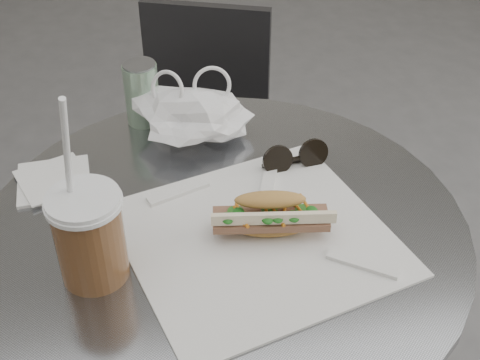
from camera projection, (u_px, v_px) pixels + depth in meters
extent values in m
cylinder|color=slate|center=(224.00, 229.00, 1.04)|extent=(0.76, 0.76, 0.02)
cylinder|color=#2A2A2C|center=(199.00, 283.00, 1.93)|extent=(0.37, 0.37, 0.02)
cylinder|color=#2A2A2C|center=(195.00, 223.00, 1.78)|extent=(0.06, 0.06, 0.49)
cylinder|color=#2A2A2C|center=(191.00, 149.00, 1.63)|extent=(0.41, 0.41, 0.02)
cube|color=#2A2A2C|center=(206.00, 57.00, 1.69)|extent=(0.31, 0.14, 0.28)
cube|color=white|center=(257.00, 238.00, 1.01)|extent=(0.46, 0.45, 0.00)
ellipsoid|color=tan|center=(270.00, 227.00, 1.01)|extent=(0.22, 0.10, 0.02)
cube|color=brown|center=(271.00, 219.00, 1.00)|extent=(0.18, 0.08, 0.01)
ellipsoid|color=tan|center=(270.00, 203.00, 0.99)|extent=(0.22, 0.11, 0.04)
cylinder|color=brown|center=(90.00, 240.00, 0.92)|extent=(0.10, 0.10, 0.13)
cylinder|color=white|center=(83.00, 201.00, 0.87)|extent=(0.10, 0.10, 0.01)
cylinder|color=white|center=(68.00, 169.00, 0.85)|extent=(0.04, 0.07, 0.24)
cylinder|color=black|center=(278.00, 160.00, 1.13)|extent=(0.05, 0.02, 0.05)
cylinder|color=black|center=(313.00, 154.00, 1.14)|extent=(0.05, 0.02, 0.05)
cube|color=black|center=(295.00, 160.00, 1.14)|extent=(0.02, 0.01, 0.01)
cube|color=white|center=(54.00, 181.00, 1.12)|extent=(0.12, 0.12, 0.01)
cube|color=white|center=(53.00, 179.00, 1.12)|extent=(0.14, 0.14, 0.00)
cylinder|color=#528D5C|center=(142.00, 94.00, 1.23)|extent=(0.06, 0.06, 0.12)
cylinder|color=slate|center=(139.00, 65.00, 1.20)|extent=(0.06, 0.06, 0.00)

